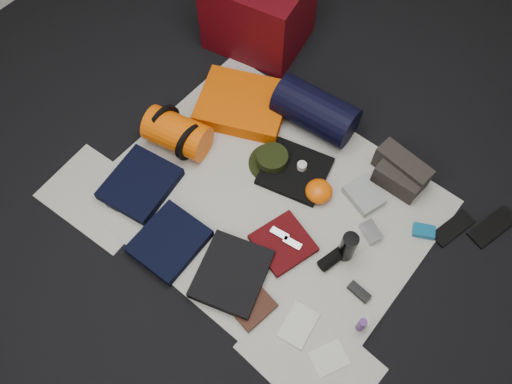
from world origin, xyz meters
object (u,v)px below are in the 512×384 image
Objects in this scene: sleeping_pad at (243,104)px; paperback_book at (255,309)px; stuff_sack at (177,133)px; navy_duffel at (315,111)px; red_cabinet at (259,10)px; compact_camera at (371,232)px; water_bottle at (348,247)px.

sleeping_pad reaches higher than paperback_book.
stuff_sack is 0.75× the size of navy_duffel.
red_cabinet is at bearing 149.79° from navy_duffel.
stuff_sack is 1.15m from compact_camera.
compact_camera is (1.12, 0.22, -0.08)m from stuff_sack.
red_cabinet reaches higher than compact_camera.
stuff_sack is 1.09m from water_bottle.
sleeping_pad is 2.59× the size of paperback_book.
red_cabinet is 1.75m from paperback_book.
paperback_book is at bearing -26.31° from stuff_sack.
water_bottle is at bearing -20.58° from sleeping_pad.
paperback_book is (-0.17, -0.50, -0.09)m from water_bottle.
red_cabinet reaches higher than stuff_sack.
red_cabinet is at bearing 137.36° from paperback_book.
water_bottle is 0.19m from compact_camera.
navy_duffel is at bearing -36.75° from red_cabinet.
paperback_book is at bearing -47.06° from sleeping_pad.
water_bottle is (1.25, -0.85, -0.13)m from red_cabinet.
red_cabinet is at bearing 120.25° from sleeping_pad.
red_cabinet is 4.88× the size of compact_camera.
compact_camera is (1.01, -0.19, -0.02)m from sleeping_pad.
stuff_sack is at bearing -90.85° from red_cabinet.
paperback_book is (0.43, -1.04, -0.11)m from navy_duffel.
water_bottle is (0.59, -0.54, -0.02)m from navy_duffel.
red_cabinet is 0.74m from navy_duffel.
compact_camera is at bearing 11.01° from stuff_sack.
red_cabinet reaches higher than paperback_book.
paperback_book is (0.92, -0.45, -0.09)m from stuff_sack.
water_bottle is (1.09, 0.05, -0.00)m from stuff_sack.
stuff_sack is (-0.12, -0.41, 0.06)m from sleeping_pad.
red_cabinet is 1.22× the size of navy_duffel.
stuff_sack is 1.03m from paperback_book.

